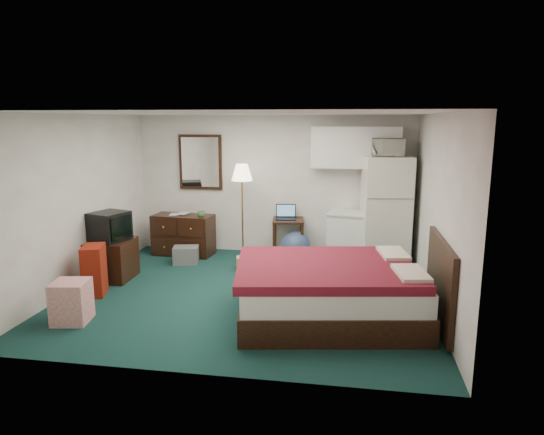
% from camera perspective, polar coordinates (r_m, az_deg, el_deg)
% --- Properties ---
extents(floor, '(5.00, 4.50, 0.01)m').
position_cam_1_polar(floor, '(6.95, -2.84, -8.91)').
color(floor, '#0B2C2A').
rests_on(floor, ground).
extents(ceiling, '(5.00, 4.50, 0.01)m').
position_cam_1_polar(ceiling, '(6.52, -3.06, 12.17)').
color(ceiling, beige).
rests_on(ceiling, walls).
extents(walls, '(5.01, 4.51, 2.50)m').
position_cam_1_polar(walls, '(6.62, -2.94, 1.29)').
color(walls, beige).
rests_on(walls, floor).
extents(mirror, '(0.80, 0.06, 1.00)m').
position_cam_1_polar(mirror, '(9.05, -8.40, 6.47)').
color(mirror, white).
rests_on(mirror, walls).
extents(upper_cabinets, '(1.50, 0.35, 0.70)m').
position_cam_1_polar(upper_cabinets, '(8.46, 9.81, 8.13)').
color(upper_cabinets, white).
rests_on(upper_cabinets, walls).
extents(headboard, '(0.06, 1.56, 1.00)m').
position_cam_1_polar(headboard, '(6.07, 19.15, -7.13)').
color(headboard, black).
rests_on(headboard, walls).
extents(dresser, '(1.11, 0.58, 0.73)m').
position_cam_1_polar(dresser, '(8.94, -10.37, -2.01)').
color(dresser, black).
rests_on(dresser, floor).
extents(floor_lamp, '(0.37, 0.37, 1.67)m').
position_cam_1_polar(floor_lamp, '(8.46, -3.50, 0.66)').
color(floor_lamp, gold).
rests_on(floor_lamp, floor).
extents(desk, '(0.61, 0.61, 0.69)m').
position_cam_1_polar(desk, '(8.62, 1.91, -2.46)').
color(desk, black).
rests_on(desk, floor).
extents(exercise_ball, '(0.64, 0.64, 0.51)m').
position_cam_1_polar(exercise_ball, '(8.47, 2.79, -3.33)').
color(exercise_ball, navy).
rests_on(exercise_ball, floor).
extents(kitchen_counter, '(0.84, 0.70, 0.82)m').
position_cam_1_polar(kitchen_counter, '(8.52, 9.31, -2.31)').
color(kitchen_counter, white).
rests_on(kitchen_counter, floor).
extents(fridge, '(0.84, 0.84, 1.83)m').
position_cam_1_polar(fridge, '(8.33, 13.17, 0.76)').
color(fridge, silver).
rests_on(fridge, floor).
extents(bed, '(2.40, 2.01, 0.69)m').
position_cam_1_polar(bed, '(6.04, 6.78, -8.69)').
color(bed, '#421120').
rests_on(bed, floor).
extents(tv_stand, '(0.63, 0.68, 0.61)m').
position_cam_1_polar(tv_stand, '(7.87, -18.33, -4.71)').
color(tv_stand, black).
rests_on(tv_stand, floor).
extents(suitcase, '(0.39, 0.49, 0.70)m').
position_cam_1_polar(suitcase, '(7.24, -20.19, -5.84)').
color(suitcase, '#6D1006').
rests_on(suitcase, floor).
extents(retail_box, '(0.47, 0.47, 0.51)m').
position_cam_1_polar(retail_box, '(6.42, -22.53, -9.14)').
color(retail_box, silver).
rests_on(retail_box, floor).
extents(file_bin, '(0.48, 0.40, 0.29)m').
position_cam_1_polar(file_bin, '(8.42, -10.09, -4.37)').
color(file_bin, '#616161').
rests_on(file_bin, floor).
extents(cardboard_box_a, '(0.29, 0.26, 0.21)m').
position_cam_1_polar(cardboard_box_a, '(7.99, -3.28, -5.38)').
color(cardboard_box_a, tan).
rests_on(cardboard_box_a, floor).
extents(cardboard_box_b, '(0.25, 0.28, 0.25)m').
position_cam_1_polar(cardboard_box_b, '(8.50, 1.60, -4.17)').
color(cardboard_box_b, tan).
rests_on(cardboard_box_b, floor).
extents(laptop, '(0.39, 0.34, 0.24)m').
position_cam_1_polar(laptop, '(8.52, 1.65, 0.60)').
color(laptop, black).
rests_on(laptop, desk).
extents(crt_tv, '(0.61, 0.64, 0.44)m').
position_cam_1_polar(crt_tv, '(7.73, -18.57, -1.00)').
color(crt_tv, black).
rests_on(crt_tv, tv_stand).
extents(microwave, '(0.52, 0.29, 0.35)m').
position_cam_1_polar(microwave, '(8.18, 13.49, 8.27)').
color(microwave, silver).
rests_on(microwave, fridge).
extents(book_a, '(0.16, 0.04, 0.22)m').
position_cam_1_polar(book_a, '(8.91, -11.92, 1.00)').
color(book_a, tan).
rests_on(book_a, dresser).
extents(book_b, '(0.18, 0.06, 0.25)m').
position_cam_1_polar(book_b, '(8.96, -10.97, 1.20)').
color(book_b, tan).
rests_on(book_b, dresser).
extents(mug, '(0.14, 0.11, 0.13)m').
position_cam_1_polar(mug, '(8.63, -8.31, 0.50)').
color(mug, '#448638').
rests_on(mug, dresser).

